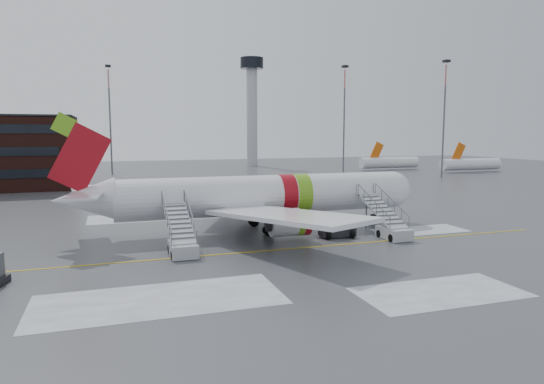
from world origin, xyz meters
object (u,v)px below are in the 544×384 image
object	(u,v)px
airstair_aft	(181,240)
pushback_tug	(335,229)
airliner	(256,196)
airstair_fwd	(390,226)

from	to	relation	value
airstair_aft	pushback_tug	size ratio (longest dim) A/B	2.35
airliner	airstair_aft	distance (m)	10.65
airliner	airstair_aft	size ratio (longest dim) A/B	4.55
airstair_fwd	airstair_aft	bearing A→B (deg)	180.00
airliner	pushback_tug	bearing A→B (deg)	-38.97
airstair_aft	pushback_tug	bearing A→B (deg)	6.70
airstair_aft	airliner	bearing A→B (deg)	38.98
airliner	pushback_tug	distance (m)	8.19
airliner	airstair_aft	world-z (taller)	airliner
airliner	pushback_tug	world-z (taller)	airliner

